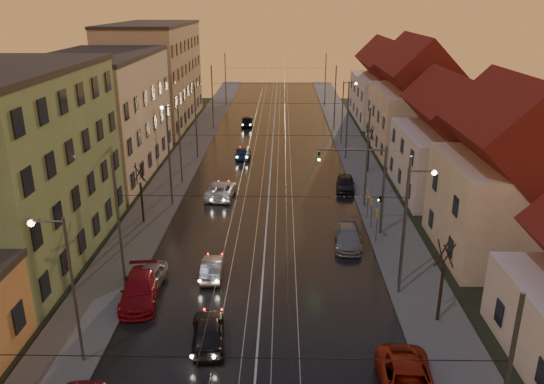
# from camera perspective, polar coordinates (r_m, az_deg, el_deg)

# --- Properties ---
(road) EXTENTS (16.00, 120.00, 0.04)m
(road) POSITION_cam_1_polar(r_m,az_deg,el_deg) (62.69, -0.05, 3.85)
(road) COLOR black
(road) RESTS_ON ground
(sidewalk_left) EXTENTS (4.00, 120.00, 0.15)m
(sidewalk_left) POSITION_cam_1_polar(r_m,az_deg,el_deg) (63.66, -9.10, 3.90)
(sidewalk_left) COLOR #4C4C4C
(sidewalk_left) RESTS_ON ground
(sidewalk_right) EXTENTS (4.00, 120.00, 0.15)m
(sidewalk_right) POSITION_cam_1_polar(r_m,az_deg,el_deg) (63.27, 9.06, 3.80)
(sidewalk_right) COLOR #4C4C4C
(sidewalk_right) RESTS_ON ground
(tram_rail_0) EXTENTS (0.06, 120.00, 0.03)m
(tram_rail_0) POSITION_cam_1_polar(r_m,az_deg,el_deg) (62.76, -2.06, 3.89)
(tram_rail_0) COLOR gray
(tram_rail_0) RESTS_ON road
(tram_rail_1) EXTENTS (0.06, 120.00, 0.03)m
(tram_rail_1) POSITION_cam_1_polar(r_m,az_deg,el_deg) (62.70, -0.75, 3.88)
(tram_rail_1) COLOR gray
(tram_rail_1) RESTS_ON road
(tram_rail_2) EXTENTS (0.06, 120.00, 0.03)m
(tram_rail_2) POSITION_cam_1_polar(r_m,az_deg,el_deg) (62.67, 0.66, 3.88)
(tram_rail_2) COLOR gray
(tram_rail_2) RESTS_ON road
(tram_rail_3) EXTENTS (0.06, 120.00, 0.03)m
(tram_rail_3) POSITION_cam_1_polar(r_m,az_deg,el_deg) (62.68, 1.97, 3.87)
(tram_rail_3) COLOR gray
(tram_rail_3) RESTS_ON road
(apartment_left_1) EXTENTS (10.00, 18.00, 13.00)m
(apartment_left_1) POSITION_cam_1_polar(r_m,az_deg,el_deg) (40.51, -26.50, 2.22)
(apartment_left_1) COLOR #5A7F50
(apartment_left_1) RESTS_ON ground
(apartment_left_2) EXTENTS (10.00, 20.00, 12.00)m
(apartment_left_2) POSITION_cam_1_polar(r_m,az_deg,el_deg) (58.49, -17.75, 7.77)
(apartment_left_2) COLOR beige
(apartment_left_2) RESTS_ON ground
(apartment_left_3) EXTENTS (10.00, 24.00, 14.00)m
(apartment_left_3) POSITION_cam_1_polar(r_m,az_deg,el_deg) (81.11, -12.52, 12.11)
(apartment_left_3) COLOR tan
(apartment_left_3) RESTS_ON ground
(house_right_1) EXTENTS (8.67, 10.20, 10.80)m
(house_right_1) POSITION_cam_1_polar(r_m,az_deg,el_deg) (40.40, 24.04, 0.98)
(house_right_1) COLOR #C5B397
(house_right_1) RESTS_ON ground
(house_right_2) EXTENTS (9.18, 12.24, 9.20)m
(house_right_2) POSITION_cam_1_polar(r_m,az_deg,el_deg) (52.31, 18.69, 4.78)
(house_right_2) COLOR beige
(house_right_2) RESTS_ON ground
(house_right_3) EXTENTS (9.18, 14.28, 11.50)m
(house_right_3) POSITION_cam_1_polar(r_m,az_deg,el_deg) (66.19, 15.09, 9.18)
(house_right_3) COLOR #C5B397
(house_right_3) RESTS_ON ground
(house_right_4) EXTENTS (9.18, 16.32, 10.00)m
(house_right_4) POSITION_cam_1_polar(r_m,az_deg,el_deg) (83.66, 12.20, 11.01)
(house_right_4) COLOR beige
(house_right_4) RESTS_ON ground
(catenary_pole_l_1) EXTENTS (0.16, 0.16, 9.00)m
(catenary_pole_l_1) POSITION_cam_1_polar(r_m,az_deg,el_deg) (33.42, -16.12, -3.56)
(catenary_pole_l_1) COLOR #595B60
(catenary_pole_l_1) RESTS_ON ground
(catenary_pole_r_1) EXTENTS (0.16, 0.16, 9.00)m
(catenary_pole_r_1) POSITION_cam_1_polar(r_m,az_deg,el_deg) (32.78, 14.05, -3.83)
(catenary_pole_r_1) COLOR #595B60
(catenary_pole_r_1) RESTS_ON ground
(catenary_pole_l_2) EXTENTS (0.16, 0.16, 9.00)m
(catenary_pole_l_2) POSITION_cam_1_polar(r_m,az_deg,el_deg) (47.10, -10.99, 3.69)
(catenary_pole_l_2) COLOR #595B60
(catenary_pole_l_2) RESTS_ON ground
(catenary_pole_r_2) EXTENTS (0.16, 0.16, 9.00)m
(catenary_pole_r_2) POSITION_cam_1_polar(r_m,az_deg,el_deg) (46.65, 10.19, 3.58)
(catenary_pole_r_2) COLOR #595B60
(catenary_pole_r_2) RESTS_ON ground
(catenary_pole_l_3) EXTENTS (0.16, 0.16, 9.00)m
(catenary_pole_l_3) POSITION_cam_1_polar(r_m,az_deg,el_deg) (61.41, -8.19, 7.62)
(catenary_pole_l_3) COLOR #595B60
(catenary_pole_l_3) RESTS_ON ground
(catenary_pole_r_3) EXTENTS (0.16, 0.16, 9.00)m
(catenary_pole_r_3) POSITION_cam_1_polar(r_m,az_deg,el_deg) (61.06, 8.10, 7.55)
(catenary_pole_r_3) COLOR #595B60
(catenary_pole_r_3) RESTS_ON ground
(catenary_pole_l_4) EXTENTS (0.16, 0.16, 9.00)m
(catenary_pole_l_4) POSITION_cam_1_polar(r_m,az_deg,el_deg) (75.98, -6.43, 10.04)
(catenary_pole_l_4) COLOR #595B60
(catenary_pole_l_4) RESTS_ON ground
(catenary_pole_r_4) EXTENTS (0.16, 0.16, 9.00)m
(catenary_pole_r_4) POSITION_cam_1_polar(r_m,az_deg,el_deg) (75.70, 6.80, 9.99)
(catenary_pole_r_4) COLOR #595B60
(catenary_pole_r_4) RESTS_ON ground
(catenary_pole_l_5) EXTENTS (0.16, 0.16, 9.00)m
(catenary_pole_l_5) POSITION_cam_1_polar(r_m,az_deg,el_deg) (93.64, -5.02, 11.94)
(catenary_pole_l_5) COLOR #595B60
(catenary_pole_l_5) RESTS_ON ground
(catenary_pole_r_5) EXTENTS (0.16, 0.16, 9.00)m
(catenary_pole_r_5) POSITION_cam_1_polar(r_m,az_deg,el_deg) (93.42, 5.76, 11.90)
(catenary_pole_r_5) COLOR #595B60
(catenary_pole_r_5) RESTS_ON ground
(street_lamp_0) EXTENTS (1.75, 0.32, 8.00)m
(street_lamp_0) POSITION_cam_1_polar(r_m,az_deg,el_deg) (27.51, -21.34, -8.56)
(street_lamp_0) COLOR #595B60
(street_lamp_0) RESTS_ON ground
(street_lamp_1) EXTENTS (1.75, 0.32, 8.00)m
(street_lamp_1) POSITION_cam_1_polar(r_m,az_deg,el_deg) (33.64, 14.58, -2.54)
(street_lamp_1) COLOR #595B60
(street_lamp_1) RESTS_ON ground
(street_lamp_2) EXTENTS (1.75, 0.32, 8.00)m
(street_lamp_2) POSITION_cam_1_polar(r_m,az_deg,el_deg) (52.78, -10.26, 5.92)
(street_lamp_2) COLOR #595B60
(street_lamp_2) RESTS_ON ground
(street_lamp_3) EXTENTS (1.75, 0.32, 8.00)m
(street_lamp_3) POSITION_cam_1_polar(r_m,az_deg,el_deg) (67.86, 7.87, 9.13)
(street_lamp_3) COLOR #595B60
(street_lamp_3) RESTS_ON ground
(traffic_light_mast) EXTENTS (5.30, 0.32, 7.20)m
(traffic_light_mast) POSITION_cam_1_polar(r_m,az_deg,el_deg) (40.87, 10.59, 1.36)
(traffic_light_mast) COLOR #595B60
(traffic_light_mast) RESTS_ON ground
(bare_tree_0) EXTENTS (1.09, 1.09, 5.11)m
(bare_tree_0) POSITION_cam_1_polar(r_m,az_deg,el_deg) (44.39, -13.87, -0.27)
(bare_tree_0) COLOR black
(bare_tree_0) RESTS_ON ground
(bare_tree_1) EXTENTS (1.09, 1.09, 5.11)m
(bare_tree_1) POSITION_cam_1_polar(r_m,az_deg,el_deg) (31.46, 17.78, -9.36)
(bare_tree_1) COLOR black
(bare_tree_1) RESTS_ON ground
(bare_tree_2) EXTENTS (1.09, 1.09, 5.11)m
(bare_tree_2) POSITION_cam_1_polar(r_m,az_deg,el_deg) (56.98, 10.38, 4.45)
(bare_tree_2) COLOR black
(bare_tree_2) RESTS_ON ground
(driving_car_0) EXTENTS (2.24, 4.47, 1.46)m
(driving_car_0) POSITION_cam_1_polar(r_m,az_deg,el_deg) (29.45, -6.88, -14.65)
(driving_car_0) COLOR black
(driving_car_0) RESTS_ON ground
(driving_car_1) EXTENTS (1.48, 3.81, 1.24)m
(driving_car_1) POSITION_cam_1_polar(r_m,az_deg,el_deg) (35.78, -6.49, -8.14)
(driving_car_1) COLOR gray
(driving_car_1) RESTS_ON ground
(driving_car_2) EXTENTS (2.70, 5.28, 1.43)m
(driving_car_2) POSITION_cam_1_polar(r_m,az_deg,el_deg) (49.64, -5.54, 0.22)
(driving_car_2) COLOR silver
(driving_car_2) RESTS_ON ground
(driving_car_3) EXTENTS (1.86, 4.36, 1.25)m
(driving_car_3) POSITION_cam_1_polar(r_m,az_deg,el_deg) (62.15, -3.13, 4.26)
(driving_car_3) COLOR navy
(driving_car_3) RESTS_ON ground
(driving_car_4) EXTENTS (1.96, 4.50, 1.51)m
(driving_car_4) POSITION_cam_1_polar(r_m,az_deg,el_deg) (78.21, -2.66, 7.63)
(driving_car_4) COLOR black
(driving_car_4) RESTS_ON ground
(parked_left_2) EXTENTS (2.76, 5.43, 1.51)m
(parked_left_2) POSITION_cam_1_polar(r_m,az_deg,el_deg) (33.82, -14.05, -10.16)
(parked_left_2) COLOR maroon
(parked_left_2) RESTS_ON ground
(parked_left_3) EXTENTS (1.97, 4.16, 1.37)m
(parked_left_3) POSITION_cam_1_polar(r_m,az_deg,el_deg) (35.08, -13.13, -9.05)
(parked_left_3) COLOR gray
(parked_left_3) RESTS_ON ground
(parked_right_0) EXTENTS (2.78, 5.57, 1.52)m
(parked_right_0) POSITION_cam_1_polar(r_m,az_deg,el_deg) (26.66, 14.41, -19.37)
(parked_right_0) COLOR #9E220F
(parked_right_0) RESTS_ON ground
(parked_right_1) EXTENTS (2.33, 4.91, 1.38)m
(parked_right_1) POSITION_cam_1_polar(r_m,az_deg,el_deg) (40.22, 8.19, -4.80)
(parked_right_1) COLOR gray
(parked_right_1) RESTS_ON ground
(parked_right_2) EXTENTS (2.06, 4.35, 1.44)m
(parked_right_2) POSITION_cam_1_polar(r_m,az_deg,el_deg) (51.64, 7.89, 0.91)
(parked_right_2) COLOR black
(parked_right_2) RESTS_ON ground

